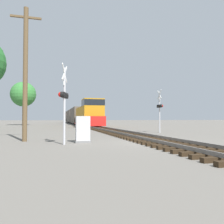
{
  "coord_description": "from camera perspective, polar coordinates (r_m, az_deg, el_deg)",
  "views": [
    {
      "loc": [
        -5.69,
        -11.5,
        1.36
      ],
      "look_at": [
        0.49,
        11.83,
        2.11
      ],
      "focal_mm": 35.0,
      "sensor_mm": 36.0,
      "label": 1
    }
  ],
  "objects": [
    {
      "name": "crossing_signal_far",
      "position": [
        21.82,
        12.37,
        1.15
      ],
      "size": [
        0.37,
        1.01,
        4.18
      ],
      "rotation": [
        0.0,
        0.0,
        1.51
      ],
      "color": "#B7B7BC",
      "rests_on": "ground"
    },
    {
      "name": "ground_plane",
      "position": [
        12.91,
        11.54,
        -7.79
      ],
      "size": [
        400.0,
        400.0,
        0.0
      ],
      "primitive_type": "plane",
      "color": "#666059"
    },
    {
      "name": "relay_cabinet",
      "position": [
        12.62,
        -7.65,
        -4.56
      ],
      "size": [
        0.87,
        0.61,
        1.51
      ],
      "color": "slate",
      "rests_on": "ground"
    },
    {
      "name": "rail_track_bed",
      "position": [
        12.89,
        11.53,
        -7.19
      ],
      "size": [
        2.6,
        160.0,
        0.31
      ],
      "color": "black",
      "rests_on": "ground"
    },
    {
      "name": "utility_pole",
      "position": [
        14.4,
        -21.69,
        9.77
      ],
      "size": [
        1.8,
        0.28,
        8.15
      ],
      "color": "brown",
      "rests_on": "ground"
    },
    {
      "name": "freight_train",
      "position": [
        61.92,
        -9.56,
        -1.1
      ],
      "size": [
        3.09,
        62.09,
        4.38
      ],
      "color": "#B77A14",
      "rests_on": "ground"
    },
    {
      "name": "crossing_signal_near",
      "position": [
        11.8,
        -12.46,
        3.66
      ],
      "size": [
        0.57,
        1.01,
        4.24
      ],
      "rotation": [
        0.0,
        0.0,
        -1.89
      ],
      "color": "#B7B7BC",
      "rests_on": "ground"
    },
    {
      "name": "tree_mid_background",
      "position": [
        49.88,
        -22.17,
        4.31
      ],
      "size": [
        5.21,
        5.21,
        9.16
      ],
      "color": "brown",
      "rests_on": "ground"
    }
  ]
}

